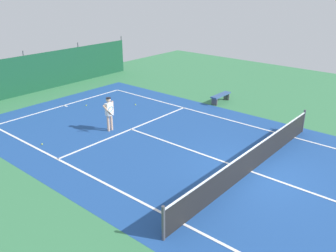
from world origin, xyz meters
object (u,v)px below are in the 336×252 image
Objects in this scene: tennis_net at (252,159)px; tennis_ball_near_player at (135,105)px; parked_car at (50,66)px; tennis_ball_midcourt at (86,105)px; tennis_player at (109,112)px; tennis_ball_by_sideline at (42,144)px; courtside_bench at (221,96)px.

tennis_net reaches higher than tennis_ball_near_player.
tennis_ball_midcourt is at bearing 73.79° from parked_car.
tennis_player is 24.85× the size of tennis_ball_by_sideline.
tennis_player is at bearing -111.78° from tennis_ball_midcourt.
tennis_player reaches higher than courtside_bench.
tennis_net is at bearing -65.15° from tennis_ball_by_sideline.
parked_car is 2.67× the size of courtside_bench.
courtside_bench is (10.06, -2.74, 0.34)m from tennis_ball_by_sideline.
tennis_net reaches higher than courtside_bench.
tennis_ball_by_sideline is at bearing 164.76° from courtside_bench.
tennis_ball_midcourt is (1.53, 3.83, -0.93)m from tennis_player.
tennis_player reaches higher than tennis_net.
tennis_net is 6.33× the size of courtside_bench.
tennis_ball_near_player is (3.44, 1.76, -0.93)m from tennis_player.
tennis_player is 24.85× the size of tennis_ball_near_player.
tennis_player is 24.85× the size of tennis_ball_midcourt.
tennis_net is 9.23m from tennis_ball_near_player.
tennis_ball_midcourt is 0.02× the size of parked_car.
courtside_bench is (5.53, -5.52, 0.34)m from tennis_ball_midcourt.
tennis_net is 10.92m from tennis_ball_midcourt.
tennis_net reaches higher than tennis_ball_by_sideline.
tennis_net is 6.17× the size of tennis_player.
courtside_bench is at bearing -15.24° from tennis_ball_by_sideline.
tennis_ball_by_sideline is (-4.54, -2.78, 0.00)m from tennis_ball_midcourt.
courtside_bench reaches higher than tennis_ball_by_sideline.
tennis_ball_midcourt is at bearing 132.79° from tennis_ball_near_player.
courtside_bench reaches higher than tennis_ball_midcourt.
tennis_ball_by_sideline is at bearing 57.66° from parked_car.
parked_car is (3.24, 18.22, 0.33)m from tennis_net.
tennis_net is 18.51m from parked_car.
tennis_net is at bearing 94.99° from tennis_player.
tennis_ball_by_sideline is at bearing -173.71° from tennis_ball_near_player.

